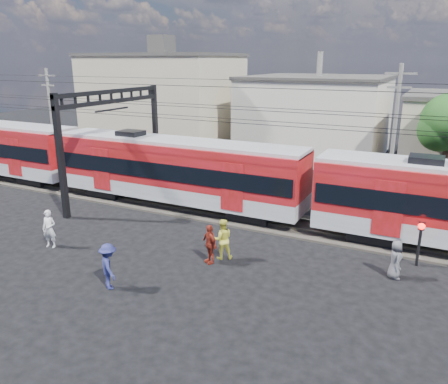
{
  "coord_description": "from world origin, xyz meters",
  "views": [
    {
      "loc": [
        8.54,
        -13.52,
        8.66
      ],
      "look_at": [
        -0.69,
        5.0,
        2.39
      ],
      "focal_mm": 35.0,
      "sensor_mm": 36.0,
      "label": 1
    }
  ],
  "objects_px": {
    "pedestrian_a": "(49,229)",
    "pedestrian_c": "(109,266)",
    "crossing_signal": "(420,236)",
    "commuter_train": "(178,169)"
  },
  "relations": [
    {
      "from": "commuter_train",
      "to": "pedestrian_c",
      "type": "distance_m",
      "value": 10.21
    },
    {
      "from": "commuter_train",
      "to": "pedestrian_c",
      "type": "height_order",
      "value": "commuter_train"
    },
    {
      "from": "commuter_train",
      "to": "pedestrian_a",
      "type": "xyz_separation_m",
      "value": [
        -2.38,
        -7.85,
        -1.48
      ]
    },
    {
      "from": "crossing_signal",
      "to": "pedestrian_c",
      "type": "bearing_deg",
      "value": -144.97
    },
    {
      "from": "pedestrian_c",
      "to": "crossing_signal",
      "type": "bearing_deg",
      "value": -109.33
    },
    {
      "from": "pedestrian_a",
      "to": "pedestrian_c",
      "type": "distance_m",
      "value": 5.55
    },
    {
      "from": "pedestrian_c",
      "to": "crossing_signal",
      "type": "distance_m",
      "value": 13.12
    },
    {
      "from": "commuter_train",
      "to": "pedestrian_a",
      "type": "bearing_deg",
      "value": -106.86
    },
    {
      "from": "pedestrian_a",
      "to": "crossing_signal",
      "type": "bearing_deg",
      "value": 5.21
    },
    {
      "from": "commuter_train",
      "to": "crossing_signal",
      "type": "height_order",
      "value": "commuter_train"
    }
  ]
}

